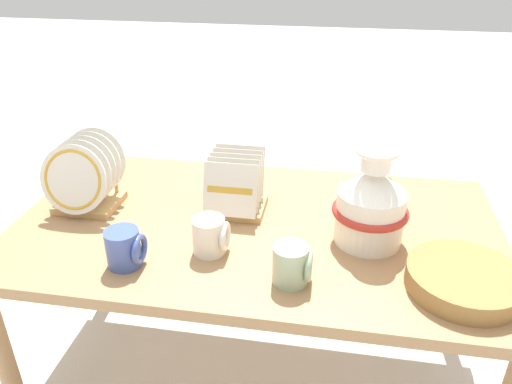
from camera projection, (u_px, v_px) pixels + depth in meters
The scene contains 10 objects.
ground_plane at pixel (256, 364), 1.81m from camera, with size 14.00×14.00×0.00m, color beige.
display_table at pixel (256, 240), 1.56m from camera, with size 1.47×0.83×0.60m.
ceramic_vase at pixel (371, 204), 1.39m from camera, with size 0.22×0.22×0.29m.
dish_rack_round_plates at pixel (84, 180), 1.57m from camera, with size 0.22×0.22×0.23m.
dish_rack_square_plates at pixel (235, 191), 1.58m from camera, with size 0.19×0.20×0.18m.
wicker_charger_stack at pixel (464, 280), 1.24m from camera, with size 0.28×0.28×0.05m.
mug_cobalt_glaze at pixel (125, 248), 1.32m from camera, with size 0.10×0.09×0.10m.
mug_cream_glaze at pixel (211, 236), 1.37m from camera, with size 0.10×0.09×0.10m.
mug_sage_glaze at pixel (293, 265), 1.25m from camera, with size 0.10×0.09×0.10m.
fruit_bowl at pixel (378, 196), 1.60m from camera, with size 0.16×0.16×0.10m.
Camera 1 is at (0.22, -1.28, 1.40)m, focal length 35.00 mm.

